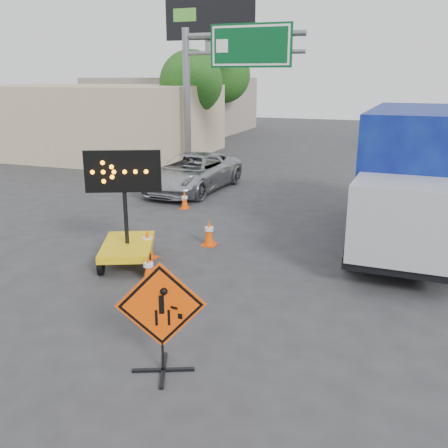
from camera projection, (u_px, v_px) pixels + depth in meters
The scene contains 15 objects.
ground at pixel (101, 369), 8.01m from camera, with size 100.00×100.00×0.00m, color #2D2D30.
storefront_left_near at pixel (87, 120), 30.06m from camera, with size 14.00×10.00×4.00m, color #C1B08B.
storefront_left_far at pixel (173, 104), 42.93m from camera, with size 12.00×10.00×4.40m, color gray.
highway_gantry at pixel (225, 64), 24.19m from camera, with size 6.18×0.38×6.90m.
billboard at pixel (210, 30), 31.96m from camera, with size 6.10×0.54×9.85m.
tree_left_near at pixel (191, 82), 29.27m from camera, with size 3.71×3.71×6.03m.
tree_left_far at pixel (222, 75), 36.67m from camera, with size 4.10×4.10×6.66m.
construction_sign at pixel (161, 316), 7.67m from camera, with size 1.30×0.94×1.85m.
arrow_board at pixel (127, 239), 12.33m from camera, with size 1.91×2.32×2.85m.
pickup_truck at pixel (192, 173), 20.28m from camera, with size 2.50×5.41×1.50m, color #A8ABAF.
box_truck at pixel (410, 184), 13.75m from camera, with size 2.66×7.79×3.67m.
cone_a at pixel (149, 268), 11.26m from camera, with size 0.46×0.46×0.69m.
cone_b at pixel (148, 244), 12.74m from camera, with size 0.44×0.44×0.81m.
cone_c at pixel (209, 232), 13.77m from camera, with size 0.39×0.39×0.75m.
cone_d at pixel (185, 200), 17.64m from camera, with size 0.38×0.38×0.64m.
Camera 1 is at (4.27, -5.91, 4.51)m, focal length 40.00 mm.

